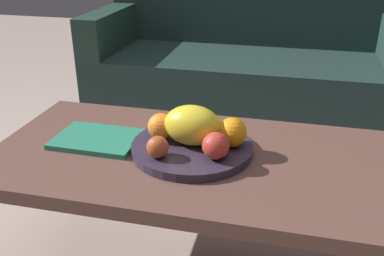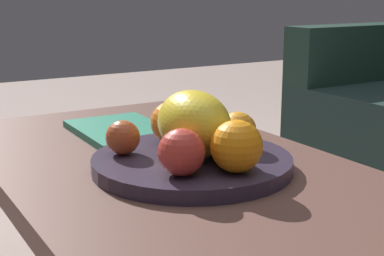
% 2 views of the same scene
% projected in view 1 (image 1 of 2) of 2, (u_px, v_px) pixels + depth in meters
% --- Properties ---
extents(coffee_table, '(1.20, 0.59, 0.45)m').
position_uv_depth(coffee_table, '(198.00, 169.00, 1.25)').
color(coffee_table, brown).
rests_on(coffee_table, ground_plane).
extents(couch, '(1.70, 0.70, 0.90)m').
position_uv_depth(couch, '(245.00, 69.00, 2.47)').
color(couch, '#1D312E').
rests_on(couch, ground_plane).
extents(fruit_bowl, '(0.35, 0.35, 0.03)m').
position_uv_depth(fruit_bowl, '(192.00, 148.00, 1.24)').
color(fruit_bowl, '#31273A').
rests_on(fruit_bowl, coffee_table).
extents(melon_large_front, '(0.17, 0.13, 0.12)m').
position_uv_depth(melon_large_front, '(193.00, 125.00, 1.21)').
color(melon_large_front, yellow).
rests_on(melon_large_front, fruit_bowl).
extents(orange_front, '(0.08, 0.08, 0.08)m').
position_uv_depth(orange_front, '(161.00, 126.00, 1.25)').
color(orange_front, orange).
rests_on(orange_front, fruit_bowl).
extents(orange_left, '(0.07, 0.07, 0.07)m').
position_uv_depth(orange_left, '(200.00, 120.00, 1.30)').
color(orange_left, orange).
rests_on(orange_left, fruit_bowl).
extents(orange_right, '(0.08, 0.08, 0.08)m').
position_uv_depth(orange_right, '(232.00, 132.00, 1.21)').
color(orange_right, orange).
rests_on(orange_right, fruit_bowl).
extents(apple_front, '(0.06, 0.06, 0.06)m').
position_uv_depth(apple_front, '(158.00, 147.00, 1.15)').
color(apple_front, '#AD4924').
rests_on(apple_front, fruit_bowl).
extents(apple_left, '(0.07, 0.07, 0.07)m').
position_uv_depth(apple_left, '(216.00, 146.00, 1.14)').
color(apple_left, '#C6392F').
rests_on(apple_left, fruit_bowl).
extents(banana_bunch, '(0.16, 0.10, 0.06)m').
position_uv_depth(banana_bunch, '(203.00, 130.00, 1.25)').
color(banana_bunch, yellow).
rests_on(banana_bunch, fruit_bowl).
extents(magazine, '(0.25, 0.18, 0.02)m').
position_uv_depth(magazine, '(97.00, 139.00, 1.30)').
color(magazine, '#297F62').
rests_on(magazine, coffee_table).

